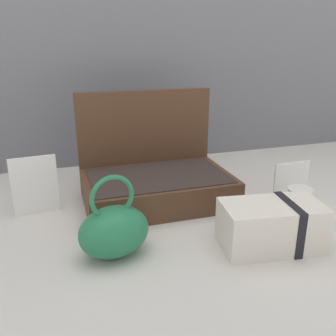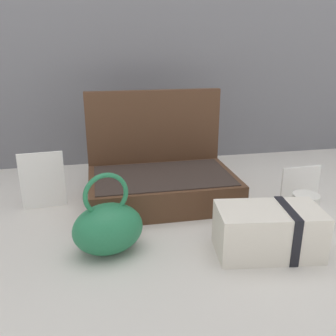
# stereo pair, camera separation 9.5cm
# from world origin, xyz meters

# --- Properties ---
(ground_plane) EXTENTS (6.00, 6.00, 0.00)m
(ground_plane) POSITION_xyz_m (0.00, 0.00, 0.00)
(ground_plane) COLOR beige
(open_suitcase) EXTENTS (0.44, 0.30, 0.33)m
(open_suitcase) POSITION_xyz_m (0.02, 0.15, 0.07)
(open_suitcase) COLOR #4C301E
(open_suitcase) RESTS_ON ground_plane
(teal_pouch_handbag) EXTENTS (0.19, 0.16, 0.20)m
(teal_pouch_handbag) POSITION_xyz_m (-0.16, -0.14, 0.06)
(teal_pouch_handbag) COLOR #237247
(teal_pouch_handbag) RESTS_ON ground_plane
(cream_toiletry_bag) EXTENTS (0.26, 0.16, 0.12)m
(cream_toiletry_bag) POSITION_xyz_m (0.21, -0.21, 0.06)
(cream_toiletry_bag) COLOR silver
(cream_toiletry_bag) RESTS_ON ground_plane
(coffee_mug) EXTENTS (0.11, 0.07, 0.09)m
(coffee_mug) POSITION_xyz_m (0.37, -0.11, 0.05)
(coffee_mug) COLOR silver
(coffee_mug) RESTS_ON ground_plane
(info_card_left) EXTENTS (0.13, 0.02, 0.17)m
(info_card_left) POSITION_xyz_m (-0.33, 0.15, 0.09)
(info_card_left) COLOR white
(info_card_left) RESTS_ON ground_plane
(poster_card_right) EXTENTS (0.13, 0.01, 0.12)m
(poster_card_right) POSITION_xyz_m (0.43, 0.01, 0.06)
(poster_card_right) COLOR white
(poster_card_right) RESTS_ON ground_plane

